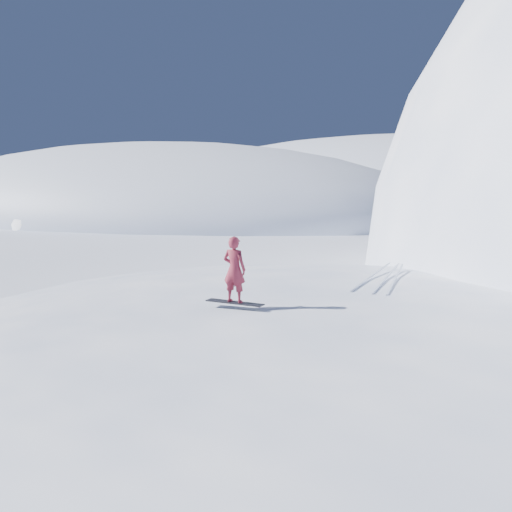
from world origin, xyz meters
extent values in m
plane|color=white|center=(0.00, 0.00, 0.00)|extent=(400.00, 400.00, 0.00)
ellipsoid|color=white|center=(1.00, 3.00, 0.00)|extent=(36.00, 28.00, 4.80)
ellipsoid|color=white|center=(-70.00, 60.00, 0.00)|extent=(120.00, 70.00, 28.00)
ellipsoid|color=white|center=(-40.00, 110.00, 0.00)|extent=(140.00, 90.00, 36.00)
ellipsoid|color=white|center=(-4.00, -2.00, 0.00)|extent=(6.00, 5.40, 0.80)
ellipsoid|color=white|center=(-2.00, 6.00, 0.00)|extent=(7.00, 6.30, 1.00)
cube|color=black|center=(-3.10, -0.46, 2.41)|extent=(1.59, 0.49, 0.03)
imported|color=maroon|center=(-3.10, -0.46, 3.27)|extent=(0.66, 0.48, 1.69)
ellipsoid|color=white|center=(-57.27, 29.78, 0.00)|extent=(9.55, 7.64, 6.68)
cube|color=silver|center=(-1.62, 5.53, 2.42)|extent=(0.90, 5.95, 0.04)
cube|color=silver|center=(-1.12, 5.53, 2.42)|extent=(1.16, 5.91, 0.04)
cube|color=silver|center=(-0.84, 5.53, 2.42)|extent=(1.41, 5.86, 0.04)
camera|label=1|loc=(4.17, -10.58, 5.29)|focal=35.00mm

